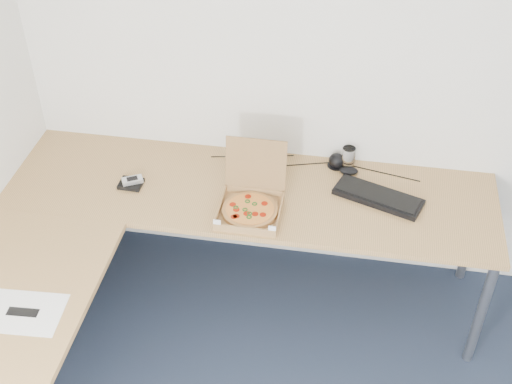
% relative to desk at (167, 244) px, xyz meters
% --- Properties ---
extents(room_shell, '(3.50, 3.50, 2.50)m').
position_rel_desk_xyz_m(room_shell, '(0.82, -0.97, 0.55)').
color(room_shell, white).
rests_on(room_shell, ground).
extents(desk, '(2.50, 2.20, 0.73)m').
position_rel_desk_xyz_m(desk, '(0.00, 0.00, 0.00)').
color(desk, tan).
rests_on(desk, ground).
extents(pizza_box, '(0.30, 0.35, 0.31)m').
position_rel_desk_xyz_m(pizza_box, '(0.35, 0.26, 0.07)').
color(pizza_box, '#A77945').
rests_on(pizza_box, desk).
extents(drinking_glass, '(0.07, 0.07, 0.12)m').
position_rel_desk_xyz_m(drinking_glass, '(0.80, 0.70, 0.09)').
color(drinking_glass, white).
rests_on(drinking_glass, desk).
extents(keyboard, '(0.47, 0.30, 0.03)m').
position_rel_desk_xyz_m(keyboard, '(0.97, 0.46, 0.04)').
color(keyboard, black).
rests_on(keyboard, desk).
extents(mouse, '(0.11, 0.09, 0.04)m').
position_rel_desk_xyz_m(mouse, '(0.81, 0.65, 0.05)').
color(mouse, black).
rests_on(mouse, desk).
extents(wallet, '(0.12, 0.10, 0.02)m').
position_rel_desk_xyz_m(wallet, '(-0.29, 0.36, 0.04)').
color(wallet, black).
rests_on(wallet, desk).
extents(phone, '(0.12, 0.10, 0.02)m').
position_rel_desk_xyz_m(phone, '(-0.28, 0.37, 0.06)').
color(phone, '#B2B5BA').
rests_on(phone, wallet).
extents(paper_sheet, '(0.35, 0.26, 0.00)m').
position_rel_desk_xyz_m(paper_sheet, '(-0.48, -0.54, 0.03)').
color(paper_sheet, white).
rests_on(paper_sheet, desk).
extents(dome_speaker, '(0.09, 0.09, 0.08)m').
position_rel_desk_xyz_m(dome_speaker, '(0.74, 0.71, 0.07)').
color(dome_speaker, black).
rests_on(dome_speaker, desk).
extents(cable_bundle, '(0.54, 0.11, 0.01)m').
position_rel_desk_xyz_m(cable_bundle, '(0.60, 0.70, 0.03)').
color(cable_bundle, black).
rests_on(cable_bundle, desk).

